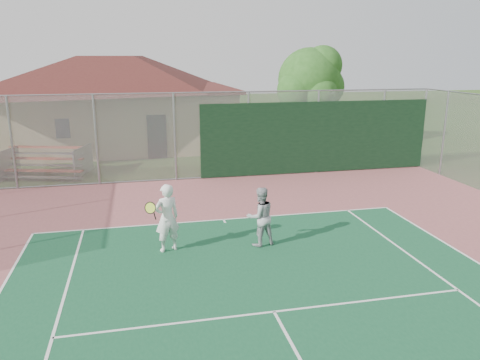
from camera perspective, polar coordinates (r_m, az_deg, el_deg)
The scene contains 6 objects.
back_fence at distance 19.26m, azimuth 1.36°, elevation 5.28°, with size 20.08×0.11×3.53m.
clubhouse at distance 27.01m, azimuth -15.07°, elevation 10.29°, with size 13.66×9.28×5.81m.
bleachers at distance 21.05m, azimuth -22.65°, elevation 2.06°, with size 3.61×2.63×1.18m.
tree at distance 25.40m, azimuth 8.65°, elevation 11.76°, with size 3.89×3.69×5.43m.
player_white_front at distance 12.04m, azimuth -8.92°, elevation -4.64°, with size 0.97×0.76×1.78m.
player_grey_back at distance 12.29m, azimuth 2.49°, elevation -4.56°, with size 0.88×0.75×1.59m.
Camera 1 is at (-2.42, -1.47, 4.88)m, focal length 35.00 mm.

